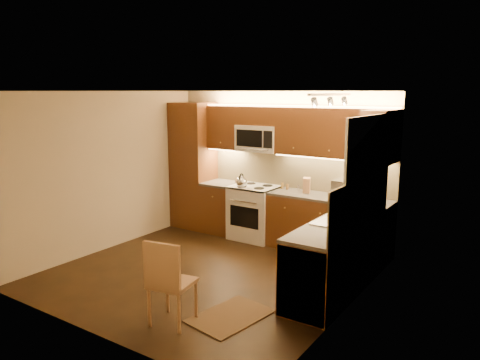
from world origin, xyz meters
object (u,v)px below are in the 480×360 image
Objects in this scene: dining_chair at (172,281)px; toaster_oven at (348,189)px; microwave at (259,138)px; kettle at (241,180)px; stove at (255,212)px; soap_bottle at (374,207)px; sink at (342,214)px; knife_block at (307,185)px.

toaster_oven is at bearing 66.45° from dining_chair.
kettle is at bearing -110.94° from microwave.
stove is at bearing -171.40° from toaster_oven.
sink is at bearing -117.62° from soap_bottle.
kettle is at bearing -121.96° from stove.
dining_chair is (0.84, -3.03, 0.02)m from stove.
kettle reaches higher than dining_chair.
sink is (2.00, -1.26, -0.74)m from microwave.
microwave reaches higher than sink.
sink reaches higher than stove.
soap_bottle reaches higher than dining_chair.
stove is at bearing 49.03° from kettle.
toaster_oven is 1.77× the size of knife_block.
stove is 1.08m from knife_block.
microwave reaches higher than knife_block.
sink is at bearing -32.12° from kettle.
toaster_oven is at bearing 1.68° from microwave.
knife_block is at bearing 77.98° from dining_chair.
dining_chair is at bearing -75.11° from microwave.
microwave reaches higher than stove.
stove is 1.27m from microwave.
microwave is 2.48m from sink.
dining_chair is (-1.16, -1.90, -0.49)m from sink.
kettle reaches higher than stove.
toaster_oven is (1.57, 0.18, 0.57)m from stove.
microwave is at bearing 60.05° from kettle.
kettle is at bearing -164.93° from toaster_oven.
kettle is 2.41m from soap_bottle.
dining_chair is at bearing -79.89° from kettle.
kettle is 1.26× the size of soap_bottle.
stove is at bearing 94.85° from dining_chair.
kettle is 1.75m from toaster_oven.
kettle is at bearing 156.89° from sink.
soap_bottle is at bearing 49.31° from dining_chair.
knife_block is 3.18m from dining_chair.
sink is 2.28m from dining_chair.
kettle is 0.56× the size of toaster_oven.
soap_bottle reaches higher than stove.
knife_block reaches higher than dining_chair.
sink is 1.37m from toaster_oven.
dining_chair is at bearing -121.34° from sink.
microwave is at bearing 156.46° from knife_block.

